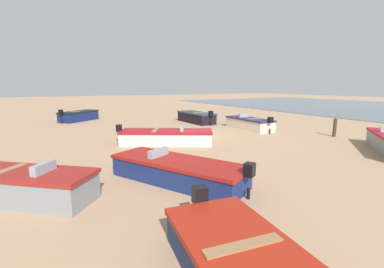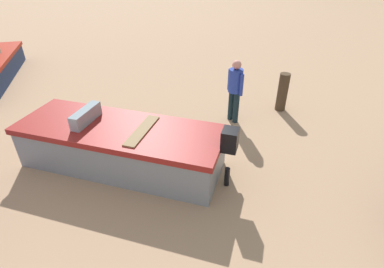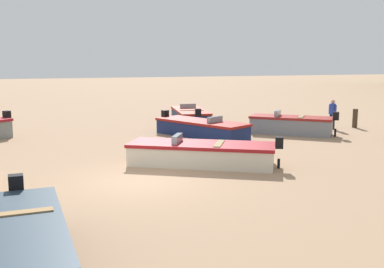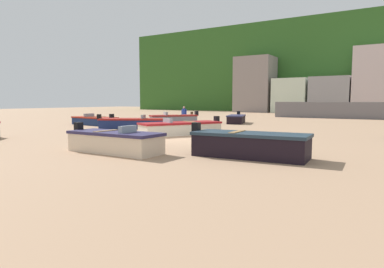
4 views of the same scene
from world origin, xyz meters
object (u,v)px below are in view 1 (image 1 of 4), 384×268
(boat_cream_0, at_px, (249,123))
(boat_black_3, at_px, (196,117))
(boat_navy_6, at_px, (178,170))
(mooring_post_mid_beach, at_px, (335,128))
(boat_navy_1, at_px, (79,116))
(boat_cream_2, at_px, (166,137))
(boat_grey_7, at_px, (24,185))

(boat_cream_0, bearing_deg, boat_black_3, 109.91)
(boat_navy_6, bearing_deg, mooring_post_mid_beach, -17.02)
(boat_black_3, xyz_separation_m, boat_navy_6, (-12.96, 7.95, -0.08))
(boat_navy_1, height_order, boat_cream_2, boat_navy_1)
(boat_cream_0, height_order, boat_navy_6, boat_cream_0)
(boat_grey_7, bearing_deg, boat_cream_0, 154.80)
(boat_black_3, bearing_deg, boat_cream_0, -74.33)
(boat_cream_2, relative_size, boat_black_3, 1.16)
(boat_cream_0, relative_size, boat_black_3, 0.96)
(boat_navy_1, bearing_deg, boat_cream_0, 4.06)
(boat_cream_2, bearing_deg, mooring_post_mid_beach, 102.18)
(boat_navy_1, distance_m, boat_cream_2, 13.95)
(boat_cream_0, distance_m, boat_cream_2, 7.96)
(boat_navy_1, xyz_separation_m, boat_grey_7, (-18.64, 3.06, -0.01))
(boat_cream_0, bearing_deg, boat_navy_1, 135.02)
(boat_cream_2, relative_size, mooring_post_mid_beach, 4.50)
(boat_navy_1, xyz_separation_m, boat_cream_2, (-13.48, -3.59, -0.07))
(boat_cream_2, distance_m, mooring_post_mid_beach, 11.26)
(boat_cream_0, xyz_separation_m, boat_navy_1, (11.68, 11.34, 0.03))
(boat_black_3, relative_size, boat_navy_6, 0.91)
(boat_cream_0, distance_m, boat_navy_1, 16.28)
(boat_cream_0, distance_m, mooring_post_mid_beach, 5.89)
(mooring_post_mid_beach, bearing_deg, boat_cream_2, 73.18)
(boat_cream_0, height_order, boat_black_3, boat_black_3)
(mooring_post_mid_beach, bearing_deg, boat_navy_1, 40.62)
(boat_cream_0, relative_size, mooring_post_mid_beach, 3.76)
(boat_cream_2, bearing_deg, boat_navy_6, 10.07)
(boat_cream_2, xyz_separation_m, mooring_post_mid_beach, (-3.26, -10.77, 0.19))
(boat_navy_6, relative_size, mooring_post_mid_beach, 4.29)
(boat_cream_2, bearing_deg, boat_grey_7, -23.20)
(boat_navy_1, xyz_separation_m, boat_navy_6, (-19.35, -1.57, -0.08))
(boat_navy_1, bearing_deg, boat_navy_6, -35.46)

